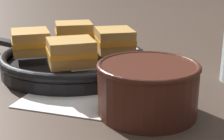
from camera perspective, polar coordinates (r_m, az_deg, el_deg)
The scene contains 9 objects.
ground_plane at distance 0.62m, azimuth 1.55°, elevation -3.22°, with size 4.00×4.00×0.00m, color #47382D.
napkin at distance 0.59m, azimuth -2.31°, elevation -3.88°, with size 0.25×0.22×0.00m.
soup_bowl at distance 0.51m, azimuth 5.96°, elevation -2.56°, with size 0.15×0.15×0.08m.
spoon at distance 0.60m, azimuth 0.13°, elevation -3.22°, with size 0.16×0.05×0.01m.
skillet at distance 0.72m, azimuth -6.51°, elevation 1.44°, with size 0.40×0.30×0.04m.
sandwich_near_left at distance 0.71m, azimuth 0.42°, elevation 4.98°, with size 0.10×0.10×0.05m.
sandwich_near_right at distance 0.79m, azimuth -6.35°, elevation 6.19°, with size 0.10×0.10×0.05m.
sandwich_far_left at distance 0.71m, azimuth -13.38°, elevation 4.60°, with size 0.10×0.11×0.05m.
sandwich_far_right at distance 0.62m, azimuth -6.71°, elevation 3.08°, with size 0.11×0.10×0.05m.
Camera 1 is at (0.08, -0.57, 0.22)m, focal length 55.00 mm.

